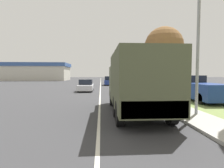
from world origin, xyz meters
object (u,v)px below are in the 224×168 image
at_px(military_truck, 136,82).
at_px(car_second_ahead, 109,81).
at_px(car_nearest_ahead, 86,86).
at_px(pickup_truck, 197,88).
at_px(lamp_post, 194,23).

relative_size(military_truck, car_second_ahead, 1.77).
distance_m(military_truck, car_second_ahead, 24.03).
height_order(car_nearest_ahead, pickup_truck, pickup_truck).
distance_m(car_nearest_ahead, pickup_truck, 12.48).
bearing_deg(military_truck, car_nearest_ahead, 106.19).
bearing_deg(lamp_post, car_nearest_ahead, 115.29).
bearing_deg(car_nearest_ahead, pickup_truck, -40.02).
height_order(car_nearest_ahead, car_second_ahead, car_second_ahead).
height_order(car_nearest_ahead, lamp_post, lamp_post).
relative_size(car_nearest_ahead, lamp_post, 0.56).
distance_m(military_truck, car_nearest_ahead, 13.18).
xyz_separation_m(car_nearest_ahead, pickup_truck, (9.56, -8.02, 0.29)).
relative_size(car_nearest_ahead, pickup_truck, 0.72).
xyz_separation_m(military_truck, lamp_post, (2.66, -0.76, 2.81)).
relative_size(military_truck, lamp_post, 0.94).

